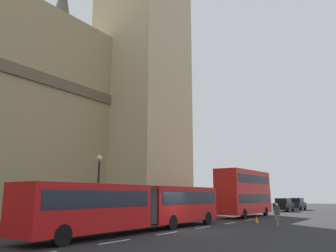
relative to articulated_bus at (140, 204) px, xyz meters
name	(u,v)px	position (x,y,z in m)	size (l,w,h in m)	color
ground_plane	(184,231)	(2.17, -1.99, -1.75)	(160.00, 160.00, 0.00)	#262628
lane_centre_marking	(167,233)	(0.26, -1.99, -1.74)	(29.80, 0.16, 0.01)	silver
articulated_bus	(140,204)	(0.00, 0.00, 0.00)	(17.08, 2.54, 2.90)	red
double_decker_bus	(244,191)	(17.84, 0.00, 0.96)	(9.97, 2.54, 4.90)	red
sedan_lead	(284,205)	(32.60, 0.07, -0.83)	(4.40, 1.86, 1.85)	black
sedan_trailing	(297,204)	(38.83, -0.21, -0.83)	(4.40, 1.86, 1.85)	black
traffic_cone_west	(257,220)	(10.44, -3.95, -1.46)	(0.36, 0.36, 0.58)	black
traffic_cone_middle	(276,217)	(15.31, -4.04, -1.46)	(0.36, 0.36, 0.58)	black
street_lamp	(98,185)	(0.58, 4.51, 1.31)	(0.44, 0.44, 5.27)	black
pedestrian_near_cones	(277,214)	(8.59, -6.24, -0.83)	(0.36, 0.42, 1.69)	#726651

